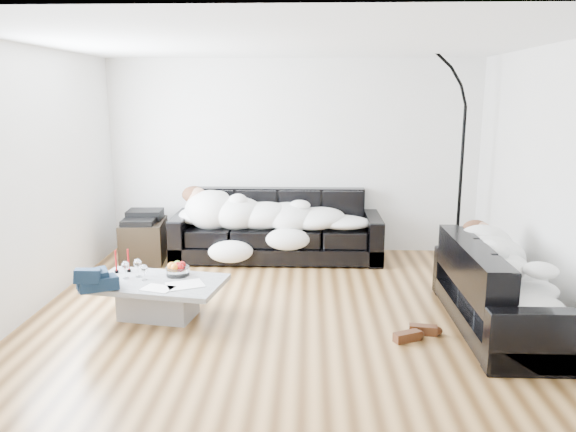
{
  "coord_description": "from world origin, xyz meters",
  "views": [
    {
      "loc": [
        0.21,
        -5.36,
        2.13
      ],
      "look_at": [
        0.0,
        0.3,
        0.9
      ],
      "focal_mm": 35.0,
      "sensor_mm": 36.0,
      "label": 1
    }
  ],
  "objects_px": {
    "coffee_table": "(158,299)",
    "candle_left": "(116,262)",
    "fruit_bowl": "(178,269)",
    "wine_glass_b": "(126,270)",
    "shoes": "(415,333)",
    "sleeper_back": "(277,211)",
    "wine_glass_c": "(144,273)",
    "sofa_right": "(503,287)",
    "candle_right": "(128,261)",
    "wine_glass_a": "(138,268)",
    "floor_lamp": "(461,170)",
    "av_cabinet": "(144,241)",
    "sofa_back": "(277,226)",
    "stereo": "(143,216)",
    "sleeper_right": "(505,263)"
  },
  "relations": [
    {
      "from": "wine_glass_b",
      "to": "candle_right",
      "type": "relative_size",
      "value": 0.75
    },
    {
      "from": "wine_glass_b",
      "to": "shoes",
      "type": "distance_m",
      "value": 2.81
    },
    {
      "from": "sofa_back",
      "to": "floor_lamp",
      "type": "distance_m",
      "value": 2.43
    },
    {
      "from": "shoes",
      "to": "floor_lamp",
      "type": "bearing_deg",
      "value": 53.36
    },
    {
      "from": "fruit_bowl",
      "to": "stereo",
      "type": "relative_size",
      "value": 0.53
    },
    {
      "from": "wine_glass_b",
      "to": "candle_right",
      "type": "height_order",
      "value": "candle_right"
    },
    {
      "from": "coffee_table",
      "to": "fruit_bowl",
      "type": "xyz_separation_m",
      "value": [
        0.16,
        0.18,
        0.25
      ]
    },
    {
      "from": "wine_glass_c",
      "to": "candle_left",
      "type": "height_order",
      "value": "candle_left"
    },
    {
      "from": "sleeper_back",
      "to": "stereo",
      "type": "distance_m",
      "value": 1.73
    },
    {
      "from": "wine_glass_c",
      "to": "candle_left",
      "type": "relative_size",
      "value": 0.69
    },
    {
      "from": "coffee_table",
      "to": "wine_glass_a",
      "type": "bearing_deg",
      "value": 151.77
    },
    {
      "from": "candle_left",
      "to": "stereo",
      "type": "distance_m",
      "value": 1.67
    },
    {
      "from": "fruit_bowl",
      "to": "stereo",
      "type": "height_order",
      "value": "stereo"
    },
    {
      "from": "sofa_right",
      "to": "wine_glass_c",
      "type": "distance_m",
      "value": 3.38
    },
    {
      "from": "sleeper_back",
      "to": "wine_glass_c",
      "type": "height_order",
      "value": "sleeper_back"
    },
    {
      "from": "wine_glass_b",
      "to": "shoes",
      "type": "height_order",
      "value": "wine_glass_b"
    },
    {
      "from": "sofa_right",
      "to": "wine_glass_c",
      "type": "xyz_separation_m",
      "value": [
        -3.38,
        0.15,
        0.05
      ]
    },
    {
      "from": "fruit_bowl",
      "to": "av_cabinet",
      "type": "distance_m",
      "value": 1.93
    },
    {
      "from": "candle_right",
      "to": "shoes",
      "type": "bearing_deg",
      "value": -13.66
    },
    {
      "from": "wine_glass_a",
      "to": "stereo",
      "type": "xyz_separation_m",
      "value": [
        -0.47,
        1.78,
        0.13
      ]
    },
    {
      "from": "sofa_back",
      "to": "wine_glass_b",
      "type": "xyz_separation_m",
      "value": [
        -1.37,
        -2.0,
        0.01
      ]
    },
    {
      "from": "fruit_bowl",
      "to": "floor_lamp",
      "type": "bearing_deg",
      "value": 27.33
    },
    {
      "from": "coffee_table",
      "to": "candle_left",
      "type": "distance_m",
      "value": 0.61
    },
    {
      "from": "stereo",
      "to": "wine_glass_b",
      "type": "bearing_deg",
      "value": -82.27
    },
    {
      "from": "wine_glass_c",
      "to": "shoes",
      "type": "relative_size",
      "value": 0.38
    },
    {
      "from": "shoes",
      "to": "floor_lamp",
      "type": "distance_m",
      "value": 2.67
    },
    {
      "from": "sofa_right",
      "to": "sleeper_right",
      "type": "distance_m",
      "value": 0.23
    },
    {
      "from": "wine_glass_a",
      "to": "wine_glass_c",
      "type": "bearing_deg",
      "value": -47.73
    },
    {
      "from": "wine_glass_b",
      "to": "stereo",
      "type": "height_order",
      "value": "stereo"
    },
    {
      "from": "candle_left",
      "to": "sleeper_back",
      "type": "bearing_deg",
      "value": 49.31
    },
    {
      "from": "wine_glass_c",
      "to": "candle_right",
      "type": "relative_size",
      "value": 0.68
    },
    {
      "from": "candle_right",
      "to": "av_cabinet",
      "type": "height_order",
      "value": "candle_right"
    },
    {
      "from": "sleeper_back",
      "to": "av_cabinet",
      "type": "bearing_deg",
      "value": -176.32
    },
    {
      "from": "wine_glass_b",
      "to": "floor_lamp",
      "type": "relative_size",
      "value": 0.07
    },
    {
      "from": "candle_right",
      "to": "sofa_back",
      "type": "bearing_deg",
      "value": 51.74
    },
    {
      "from": "sofa_back",
      "to": "fruit_bowl",
      "type": "height_order",
      "value": "sofa_back"
    },
    {
      "from": "candle_left",
      "to": "floor_lamp",
      "type": "height_order",
      "value": "floor_lamp"
    },
    {
      "from": "floor_lamp",
      "to": "stereo",
      "type": "bearing_deg",
      "value": 178.17
    },
    {
      "from": "sleeper_right",
      "to": "fruit_bowl",
      "type": "height_order",
      "value": "sleeper_right"
    },
    {
      "from": "wine_glass_a",
      "to": "shoes",
      "type": "relative_size",
      "value": 0.44
    },
    {
      "from": "wine_glass_c",
      "to": "shoes",
      "type": "bearing_deg",
      "value": -9.25
    },
    {
      "from": "shoes",
      "to": "av_cabinet",
      "type": "xyz_separation_m",
      "value": [
        -3.1,
        2.3,
        0.21
      ]
    },
    {
      "from": "wine_glass_c",
      "to": "stereo",
      "type": "height_order",
      "value": "stereo"
    },
    {
      "from": "candle_left",
      "to": "sofa_right",
      "type": "bearing_deg",
      "value": -5.69
    },
    {
      "from": "coffee_table",
      "to": "floor_lamp",
      "type": "xyz_separation_m",
      "value": [
        3.33,
        1.81,
        1.04
      ]
    },
    {
      "from": "sofa_back",
      "to": "fruit_bowl",
      "type": "relative_size",
      "value": 11.66
    },
    {
      "from": "coffee_table",
      "to": "stereo",
      "type": "height_order",
      "value": "stereo"
    },
    {
      "from": "coffee_table",
      "to": "floor_lamp",
      "type": "relative_size",
      "value": 0.51
    },
    {
      "from": "candle_left",
      "to": "floor_lamp",
      "type": "bearing_deg",
      "value": 22.43
    },
    {
      "from": "wine_glass_c",
      "to": "wine_glass_b",
      "type": "bearing_deg",
      "value": 166.67
    }
  ]
}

